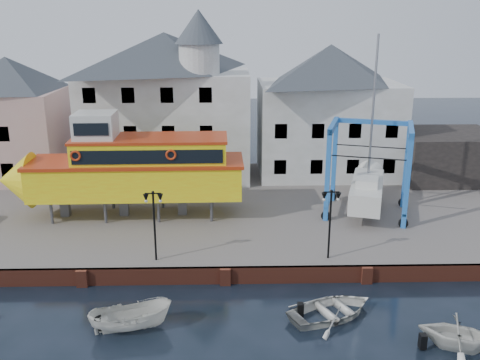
{
  "coord_description": "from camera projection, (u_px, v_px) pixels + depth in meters",
  "views": [
    {
      "loc": [
        0.17,
        -27.09,
        14.56
      ],
      "look_at": [
        1.0,
        7.0,
        4.0
      ],
      "focal_mm": 40.0,
      "sensor_mm": 36.0,
      "label": 1
    }
  ],
  "objects": [
    {
      "name": "quay_wall",
      "position": [
        225.0,
        275.0,
        30.12
      ],
      "size": [
        44.0,
        0.47,
        1.0
      ],
      "color": "maroon",
      "rests_on": "ground"
    },
    {
      "name": "lamp_post_left",
      "position": [
        154.0,
        208.0,
        29.99
      ],
      "size": [
        1.12,
        0.32,
        4.2
      ],
      "color": "black",
      "rests_on": "hardstanding"
    },
    {
      "name": "motorboat_a",
      "position": [
        131.0,
        330.0,
        25.81
      ],
      "size": [
        4.2,
        2.35,
        1.53
      ],
      "primitive_type": "imported",
      "rotation": [
        0.0,
        0.0,
        1.8
      ],
      "color": "silver",
      "rests_on": "ground"
    },
    {
      "name": "lamp_post_right",
      "position": [
        331.0,
        207.0,
        30.22
      ],
      "size": [
        1.12,
        0.32,
        4.2
      ],
      "color": "black",
      "rests_on": "hardstanding"
    },
    {
      "name": "building_pink",
      "position": [
        12.0,
        119.0,
        45.12
      ],
      "size": [
        8.0,
        7.0,
        10.3
      ],
      "color": "#C09C92",
      "rests_on": "hardstanding"
    },
    {
      "name": "building_white_main",
      "position": [
        168.0,
        103.0,
        45.45
      ],
      "size": [
        14.0,
        8.3,
        14.0
      ],
      "color": "beige",
      "rests_on": "hardstanding"
    },
    {
      "name": "tour_boat",
      "position": [
        122.0,
        168.0,
        36.82
      ],
      "size": [
        16.87,
        4.32,
        7.32
      ],
      "rotation": [
        0.0,
        0.0,
        0.02
      ],
      "color": "#59595E",
      "rests_on": "hardstanding"
    },
    {
      "name": "motorboat_c",
      "position": [
        457.0,
        348.0,
        24.38
      ],
      "size": [
        4.34,
        4.07,
        1.83
      ],
      "primitive_type": "imported",
      "rotation": [
        0.0,
        0.0,
        1.19
      ],
      "color": "silver",
      "rests_on": "ground"
    },
    {
      "name": "hardstanding",
      "position": [
        226.0,
        209.0,
        40.53
      ],
      "size": [
        44.0,
        22.0,
        1.0
      ],
      "primitive_type": "cube",
      "color": "#5F5A54",
      "rests_on": "ground"
    },
    {
      "name": "shed_dark",
      "position": [
        446.0,
        155.0,
        45.96
      ],
      "size": [
        8.0,
        7.0,
        4.0
      ],
      "primitive_type": "cube",
      "color": "black",
      "rests_on": "hardstanding"
    },
    {
      "name": "travel_lift",
      "position": [
        368.0,
        182.0,
        38.27
      ],
      "size": [
        6.84,
        8.45,
        12.39
      ],
      "rotation": [
        0.0,
        0.0,
        -0.3
      ],
      "color": "#1F59A5",
      "rests_on": "hardstanding"
    },
    {
      "name": "motorboat_b",
      "position": [
        332.0,
        316.0,
        26.97
      ],
      "size": [
        5.61,
        4.96,
        0.96
      ],
      "primitive_type": "imported",
      "rotation": [
        0.0,
        0.0,
        2.0
      ],
      "color": "silver",
      "rests_on": "ground"
    },
    {
      "name": "building_white_right",
      "position": [
        328.0,
        110.0,
        46.57
      ],
      "size": [
        12.0,
        8.0,
        11.2
      ],
      "color": "beige",
      "rests_on": "hardstanding"
    },
    {
      "name": "ground",
      "position": [
        225.0,
        284.0,
        30.17
      ],
      "size": [
        140.0,
        140.0,
        0.0
      ],
      "primitive_type": "plane",
      "color": "black",
      "rests_on": "ground"
    }
  ]
}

